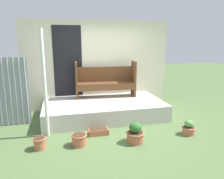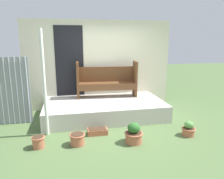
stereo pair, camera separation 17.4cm
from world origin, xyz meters
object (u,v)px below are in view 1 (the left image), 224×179
at_px(flower_pot_middle, 79,139).
at_px(flower_pot_far_right, 189,128).
at_px(flower_pot_right, 135,134).
at_px(flower_pot_left, 40,143).
at_px(support_post, 45,85).
at_px(bench, 106,80).
at_px(planter_box_rect, 98,131).

xyz_separation_m(flower_pot_middle, flower_pot_far_right, (2.40, -0.05, 0.02)).
xyz_separation_m(flower_pot_right, flower_pot_far_right, (1.27, 0.09, -0.04)).
distance_m(flower_pot_left, flower_pot_right, 1.88).
height_order(support_post, bench, support_post).
height_order(flower_pot_far_right, planter_box_rect, flower_pot_far_right).
height_order(flower_pot_left, planter_box_rect, flower_pot_left).
distance_m(bench, flower_pot_left, 2.74).
height_order(bench, planter_box_rect, bench).
bearing_deg(flower_pot_left, flower_pot_far_right, -1.43).
bearing_deg(flower_pot_left, flower_pot_middle, -2.22).
bearing_deg(flower_pot_far_right, flower_pot_right, -176.18).
bearing_deg(flower_pot_far_right, support_post, 167.76).
distance_m(support_post, flower_pot_right, 2.12).
relative_size(bench, planter_box_rect, 3.97).
xyz_separation_m(flower_pot_middle, planter_box_rect, (0.46, 0.41, -0.06)).
height_order(bench, flower_pot_right, bench).
xyz_separation_m(flower_pot_left, planter_box_rect, (1.21, 0.38, -0.06)).
bearing_deg(flower_pot_middle, support_post, 135.83).
bearing_deg(support_post, flower_pot_right, -22.94).
xyz_separation_m(support_post, planter_box_rect, (1.08, -0.19, -1.07)).
bearing_deg(support_post, flower_pot_middle, -44.17).
relative_size(support_post, bench, 1.32).
height_order(support_post, flower_pot_middle, support_post).
bearing_deg(flower_pot_far_right, flower_pot_left, 178.57).
bearing_deg(flower_pot_left, planter_box_rect, 17.67).
relative_size(bench, flower_pot_right, 4.04).
bearing_deg(flower_pot_left, support_post, 77.75).
relative_size(bench, flower_pot_middle, 5.40).
bearing_deg(bench, support_post, -134.00).
distance_m(support_post, flower_pot_far_right, 3.25).
xyz_separation_m(bench, flower_pot_left, (-1.71, -1.99, -0.79)).
distance_m(flower_pot_far_right, planter_box_rect, 2.00).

